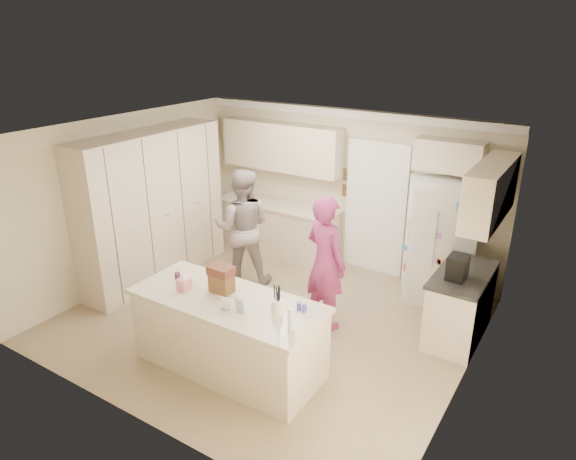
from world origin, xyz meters
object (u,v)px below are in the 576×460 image
Objects in this scene: coffee_maker at (458,267)px; teen_boy at (242,227)px; dollhouse_body at (222,283)px; teen_girl at (325,262)px; refrigerator at (439,241)px; utensil_crock at (277,306)px; island_base at (229,335)px; tissue_box at (184,284)px.

coffee_maker is 3.25m from teen_boy.
teen_boy is at bearing 120.57° from dollhouse_body.
teen_girl is at bearing -164.37° from coffee_maker.
refrigerator is 6.00× the size of coffee_maker.
dollhouse_body is 0.14× the size of teen_boy.
utensil_crock is 0.58× the size of dollhouse_body.
teen_boy is (-1.85, 1.83, -0.08)m from utensil_crock.
coffee_maker is 2.87m from island_base.
tissue_box is (-0.55, -0.10, 0.56)m from island_base.
coffee_maker is 2.84m from dollhouse_body.
teen_girl is (0.47, 1.46, 0.47)m from island_base.
utensil_crock is (-1.40, -1.85, -0.07)m from coffee_maker.
utensil_crock is at bearing 4.40° from island_base.
dollhouse_body is 0.14× the size of teen_girl.
island_base is 1.20× the size of teen_boy.
dollhouse_body reaches higher than tissue_box.
teen_boy is (-1.05, 1.78, -0.12)m from dollhouse_body.
dollhouse_body is (-1.65, -2.89, 0.14)m from refrigerator.
refrigerator is at bearing 171.60° from teen_boy.
teen_girl is (-1.58, -0.44, -0.16)m from coffee_maker.
coffee_maker is 1.64m from teen_girl.
dollhouse_body reaches higher than island_base.
tissue_box is 0.45m from dollhouse_body.
teen_girl is at bearing -147.20° from refrigerator.
coffee_maker is 0.16× the size of teen_boy.
utensil_crock is 1.07× the size of tissue_box.
tissue_box is 0.08× the size of teen_girl.
refrigerator is 12.00× the size of utensil_crock.
coffee_maker is 2.00× the size of utensil_crock.
refrigerator is 0.98× the size of teen_boy.
tissue_box is 2.08m from teen_boy.
tissue_box is (-1.20, -0.15, -0.00)m from utensil_crock.
coffee_maker is (0.55, -1.09, 0.17)m from refrigerator.
utensil_crock is at bearing -127.12° from coffee_maker.
utensil_crock is (-0.85, -2.94, 0.10)m from refrigerator.
coffee_maker is at bearing 149.62° from teen_boy.
teen_boy is at bearing 108.18° from tissue_box.
teen_girl is at bearing 97.10° from utensil_crock.
island_base is (-2.05, -1.90, -0.63)m from coffee_maker.
coffee_maker is at bearing 42.83° from island_base.
teen_girl reaches higher than refrigerator.
dollhouse_body is at bearing 176.42° from utensil_crock.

